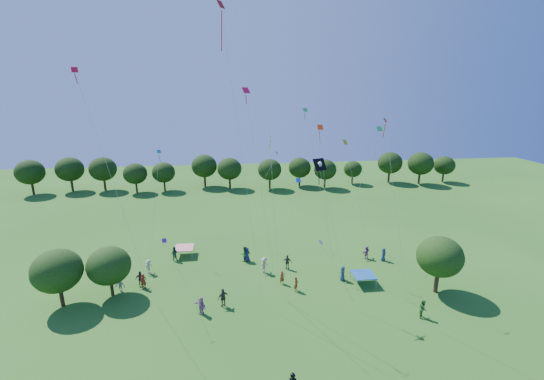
{
  "coord_description": "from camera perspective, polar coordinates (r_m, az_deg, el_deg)",
  "views": [
    {
      "loc": [
        -3.58,
        -16.38,
        19.57
      ],
      "look_at": [
        0.0,
        14.0,
        11.0
      ],
      "focal_mm": 24.0,
      "sensor_mm": 36.0,
      "label": 1
    }
  ],
  "objects": [
    {
      "name": "treeline",
      "position": [
        73.48,
        -5.13,
        3.43
      ],
      "size": [
        88.01,
        8.77,
        6.77
      ],
      "color": "#422B19",
      "rests_on": "ground"
    },
    {
      "name": "crowd_person_14",
      "position": [
        36.24,
        22.61,
        -16.81
      ],
      "size": [
        0.76,
        0.94,
        1.69
      ],
      "primitive_type": "imported",
      "rotation": [
        0.0,
        0.0,
        1.13
      ],
      "color": "#2C5B27",
      "rests_on": "ground"
    },
    {
      "name": "crowd_person_1",
      "position": [
        37.48,
        3.8,
        -14.48
      ],
      "size": [
        0.62,
        0.69,
        1.55
      ],
      "primitive_type": "imported",
      "rotation": [
        0.0,
        0.0,
        1.02
      ],
      "color": "maroon",
      "rests_on": "ground"
    },
    {
      "name": "near_tree_west",
      "position": [
        39.02,
        -30.65,
        -10.85
      ],
      "size": [
        4.4,
        4.4,
        5.59
      ],
      "color": "#422B19",
      "rests_on": "ground"
    },
    {
      "name": "crowd_person_11",
      "position": [
        45.2,
        14.58,
        -9.45
      ],
      "size": [
        1.51,
        1.24,
        1.57
      ],
      "primitive_type": "imported",
      "rotation": [
        0.0,
        0.0,
        3.72
      ],
      "color": "#91548D",
      "rests_on": "ground"
    },
    {
      "name": "small_kite_3",
      "position": [
        38.56,
        6.32,
        6.54
      ],
      "size": [
        3.47,
        2.21,
        16.33
      ],
      "color": "#167A3C"
    },
    {
      "name": "small_kite_0",
      "position": [
        31.3,
        -3.02,
        8.39
      ],
      "size": [
        2.9,
        0.68,
        18.36
      ],
      "color": "#C50B37"
    },
    {
      "name": "small_kite_8",
      "position": [
        30.21,
        -24.89,
        4.9
      ],
      "size": [
        2.51,
        4.75,
        19.66
      ],
      "color": "red"
    },
    {
      "name": "tent_red_stripe",
      "position": [
        45.64,
        -13.64,
        -8.78
      ],
      "size": [
        2.2,
        2.2,
        1.1
      ],
      "color": "red",
      "rests_on": "ground"
    },
    {
      "name": "small_kite_6",
      "position": [
        37.19,
        7.91,
        -8.52
      ],
      "size": [
        2.42,
        3.65,
        3.84
      ],
      "color": "silver"
    },
    {
      "name": "small_kite_12",
      "position": [
        46.31,
        -1.1,
        2.0
      ],
      "size": [
        6.28,
        4.98,
        10.41
      ],
      "color": "#178BE9"
    },
    {
      "name": "crowd_person_9",
      "position": [
        40.19,
        -22.75,
        -13.57
      ],
      "size": [
        1.07,
        0.62,
        1.54
      ],
      "primitive_type": "imported",
      "rotation": [
        0.0,
        0.0,
        6.11
      ],
      "color": "tan",
      "rests_on": "ground"
    },
    {
      "name": "tent_blue",
      "position": [
        39.63,
        14.17,
        -12.75
      ],
      "size": [
        2.2,
        2.2,
        1.1
      ],
      "color": "#1850A0",
      "rests_on": "ground"
    },
    {
      "name": "crowd_person_6",
      "position": [
        45.22,
        17.08,
        -9.62
      ],
      "size": [
        0.82,
        0.88,
        1.59
      ],
      "primitive_type": "imported",
      "rotation": [
        0.0,
        0.0,
        0.9
      ],
      "color": "navy",
      "rests_on": "ground"
    },
    {
      "name": "pirate_kite",
      "position": [
        32.6,
        7.6,
        3.61
      ],
      "size": [
        3.25,
        2.92,
        12.25
      ],
      "color": "black"
    },
    {
      "name": "crowd_person_4",
      "position": [
        41.44,
        2.44,
        -11.24
      ],
      "size": [
        1.08,
        0.77,
        1.68
      ],
      "primitive_type": "imported",
      "rotation": [
        0.0,
        0.0,
        2.77
      ],
      "color": "#443F37",
      "rests_on": "ground"
    },
    {
      "name": "crowd_person_15",
      "position": [
        42.69,
        -18.77,
        -11.32
      ],
      "size": [
        0.96,
        1.15,
        1.62
      ],
      "primitive_type": "imported",
      "rotation": [
        0.0,
        0.0,
        1.02
      ],
      "color": "#C0A99A",
      "rests_on": "ground"
    },
    {
      "name": "crowd_person_5",
      "position": [
        34.71,
        -11.1,
        -17.36
      ],
      "size": [
        1.47,
        1.5,
        1.66
      ],
      "primitive_type": "imported",
      "rotation": [
        0.0,
        0.0,
        5.48
      ],
      "color": "#A56099",
      "rests_on": "ground"
    },
    {
      "name": "small_kite_9",
      "position": [
        30.75,
        18.3,
        1.79
      ],
      "size": [
        3.46,
        0.8,
        16.07
      ],
      "color": "#DB430B"
    },
    {
      "name": "crowd_person_12",
      "position": [
        43.23,
        -3.94,
        -10.04
      ],
      "size": [
        0.94,
        0.67,
        1.72
      ],
      "primitive_type": "imported",
      "rotation": [
        0.0,
        0.0,
        3.42
      ],
      "color": "navy",
      "rests_on": "ground"
    },
    {
      "name": "crowd_person_10",
      "position": [
        40.37,
        -19.96,
        -12.98
      ],
      "size": [
        1.1,
        0.72,
        1.73
      ],
      "primitive_type": "imported",
      "rotation": [
        0.0,
        0.0,
        0.28
      ],
      "color": "#423D34",
      "rests_on": "ground"
    },
    {
      "name": "crowd_person_7",
      "position": [
        38.61,
        1.61,
        -13.55
      ],
      "size": [
        0.62,
        0.49,
        1.47
      ],
      "primitive_type": "imported",
      "rotation": [
        0.0,
        0.0,
        0.28
      ],
      "color": "maroon",
      "rests_on": "ground"
    },
    {
      "name": "crowd_person_2",
      "position": [
        44.8,
        -15.08,
        -9.61
      ],
      "size": [
        0.88,
        0.52,
        1.72
      ],
      "primitive_type": "imported",
      "rotation": [
        0.0,
        0.0,
        3.07
      ],
      "color": "#204C2C",
      "rests_on": "ground"
    },
    {
      "name": "near_tree_east",
      "position": [
        39.35,
        24.84,
        -9.48
      ],
      "size": [
        4.38,
        4.38,
        5.81
      ],
      "color": "#422B19",
      "rests_on": "ground"
    },
    {
      "name": "crowd_person_8",
      "position": [
        43.2,
        -4.37,
        -9.97
      ],
      "size": [
        1.03,
        0.8,
        1.85
      ],
      "primitive_type": "imported",
      "rotation": [
        0.0,
        0.0,
        3.52
      ],
      "color": "#245625",
      "rests_on": "ground"
    },
    {
      "name": "crowd_person_0",
      "position": [
        39.92,
        11.02,
        -12.72
      ],
      "size": [
        0.78,
        0.89,
        1.59
      ],
      "primitive_type": "imported",
      "rotation": [
        0.0,
        0.0,
        4.14
      ],
      "color": "navy",
      "rests_on": "ground"
    },
    {
      "name": "small_kite_11",
      "position": [
        36.22,
        14.73,
        3.95
      ],
      "size": [
        3.16,
        3.16,
        14.89
      ],
      "color": "#198A37"
    },
    {
      "name": "near_tree_north",
      "position": [
        38.76,
        -24.21,
        -10.78
      ],
      "size": [
        4.08,
        4.08,
        5.06
      ],
      "color": "#422B19",
      "rests_on": "ground"
    },
    {
      "name": "small_kite_7",
      "position": [
        44.05,
        -17.54,
        2.32
      ],
      "size": [
        1.42,
        3.77,
        11.41
      ],
      "color": "#0B6CA7"
    },
    {
      "name": "small_kite_1",
      "position": [
        39.45,
        7.85,
        5.98
      ],
      "size": [
        1.35,
        3.15,
        14.54
      ],
      "color": "#FF3E0D"
    },
    {
      "name": "small_kite_4",
      "position": [
        41.68,
        3.39,
        -0.56
      ],
      "size": [
        4.3,
        4.1,
        8.27
      ],
      "color": "blue"
    },
    {
      "name": "small_kite_5",
      "position": [
        32.96,
        -15.75,
        -9.35
      ],
      "size": [
        1.66,
        2.16,
        6.1
      ],
      "color": "#7B199B"
    },
    {
      "name": "crowd_person_16",
      "position": [
        35.33,
        -7.66,
        -16.37
      ],
      "size": [
        1.18,
        0.94,
        1.84
      ],
      "primitive_type": "imported",
      "rotation": [
        0.0,
        0.0,
        3.63
      ],
      "color": "#413D34",
      "rests_on": "ground"
    },
    {
      "name": "red_high_kite",
      "position": [
        31.02,
        -6.67,
        18.0
      ],
      "size": [
        3.2,
        1.88,
        24.87
      ],
      "color": "red"
    },
    {
      "name": "small_kite_10",
      "position": [
        27.89,
        0.18,
        -0.83
      ],
      "size": [
        1.66,
        6.79,
        15.3
      ],
      "color": "#CDF615"
    },
    {
      "name": "crowd_person_13",
      "position": [
        39.96,
        -19.52,
        -13.35
      ],
      "size": [
        0.71,
        0.6,
        1.6
      ],
      "primitive_type": "imported",
      "rotation": [
        0.0,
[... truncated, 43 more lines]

